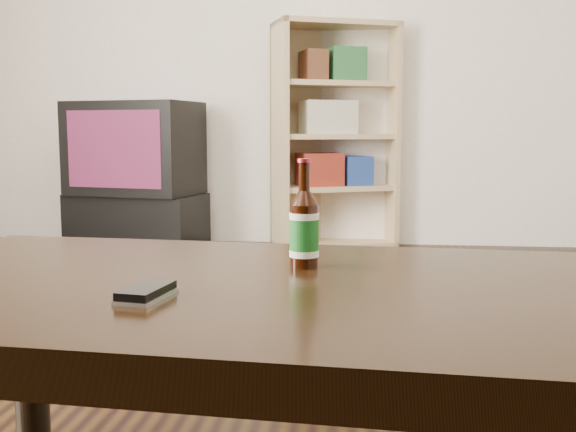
# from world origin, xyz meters

# --- Properties ---
(wall_back) EXTENTS (5.00, 0.02, 2.70)m
(wall_back) POSITION_xyz_m (0.00, 3.01, 1.35)
(wall_back) COLOR beige
(wall_back) RESTS_ON ground
(tv_stand) EXTENTS (0.93, 0.60, 0.34)m
(tv_stand) POSITION_xyz_m (-1.14, 2.75, 0.17)
(tv_stand) COLOR black
(tv_stand) RESTS_ON floor
(tv) EXTENTS (0.87, 0.65, 0.59)m
(tv) POSITION_xyz_m (-1.14, 2.75, 0.64)
(tv) COLOR black
(tv) RESTS_ON tv_stand
(bookshelf) EXTENTS (0.84, 0.61, 1.42)m
(bookshelf) POSITION_xyz_m (0.12, 2.91, 0.74)
(bookshelf) COLOR #9F835F
(bookshelf) RESTS_ON floor
(coffee_table) EXTENTS (1.38, 0.87, 0.50)m
(coffee_table) POSITION_xyz_m (0.10, -0.37, 0.43)
(coffee_table) COLOR black
(coffee_table) RESTS_ON floor
(beer_bottle) EXTENTS (0.07, 0.07, 0.20)m
(beer_bottle) POSITION_xyz_m (0.20, -0.24, 0.57)
(beer_bottle) COLOR black
(beer_bottle) RESTS_ON coffee_table
(phone) EXTENTS (0.07, 0.12, 0.02)m
(phone) POSITION_xyz_m (-0.01, -0.50, 0.51)
(phone) COLOR silver
(phone) RESTS_ON coffee_table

